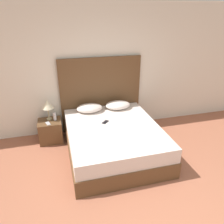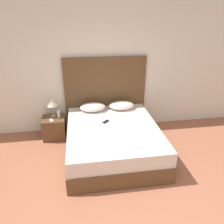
% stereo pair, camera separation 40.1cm
% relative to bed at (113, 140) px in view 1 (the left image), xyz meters
% --- Properties ---
extents(wall_back, '(10.00, 0.06, 2.70)m').
position_rel_bed_xyz_m(wall_back, '(0.06, 1.11, 1.07)').
color(wall_back, silver).
rests_on(wall_back, ground_plane).
extents(bed, '(1.69, 2.02, 0.57)m').
position_rel_bed_xyz_m(bed, '(0.00, 0.00, 0.00)').
color(bed, brown).
rests_on(bed, ground_plane).
extents(headboard, '(1.78, 0.05, 1.64)m').
position_rel_bed_xyz_m(headboard, '(0.00, 1.04, 0.54)').
color(headboard, brown).
rests_on(headboard, ground_plane).
extents(pillow_left, '(0.54, 0.38, 0.16)m').
position_rel_bed_xyz_m(pillow_left, '(-0.31, 0.77, 0.36)').
color(pillow_left, silver).
rests_on(pillow_left, bed).
extents(pillow_right, '(0.54, 0.38, 0.16)m').
position_rel_bed_xyz_m(pillow_right, '(0.31, 0.77, 0.36)').
color(pillow_right, silver).
rests_on(pillow_right, bed).
extents(phone_on_bed, '(0.16, 0.16, 0.01)m').
position_rel_bed_xyz_m(phone_on_bed, '(-0.11, 0.20, 0.29)').
color(phone_on_bed, black).
rests_on(phone_on_bed, bed).
extents(nightstand, '(0.47, 0.44, 0.46)m').
position_rel_bed_xyz_m(nightstand, '(-1.15, 0.75, -0.05)').
color(nightstand, brown).
rests_on(nightstand, ground_plane).
extents(table_lamp, '(0.24, 0.24, 0.42)m').
position_rel_bed_xyz_m(table_lamp, '(-1.15, 0.84, 0.50)').
color(table_lamp, tan).
rests_on(table_lamp, nightstand).
extents(phone_on_nightstand, '(0.11, 0.16, 0.01)m').
position_rel_bed_xyz_m(phone_on_nightstand, '(-1.18, 0.64, 0.18)').
color(phone_on_nightstand, '#B7B7BC').
rests_on(phone_on_nightstand, nightstand).
extents(toiletry_bottle, '(0.06, 0.06, 0.16)m').
position_rel_bed_xyz_m(toiletry_bottle, '(-1.04, 0.77, 0.26)').
color(toiletry_bottle, silver).
rests_on(toiletry_bottle, nightstand).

